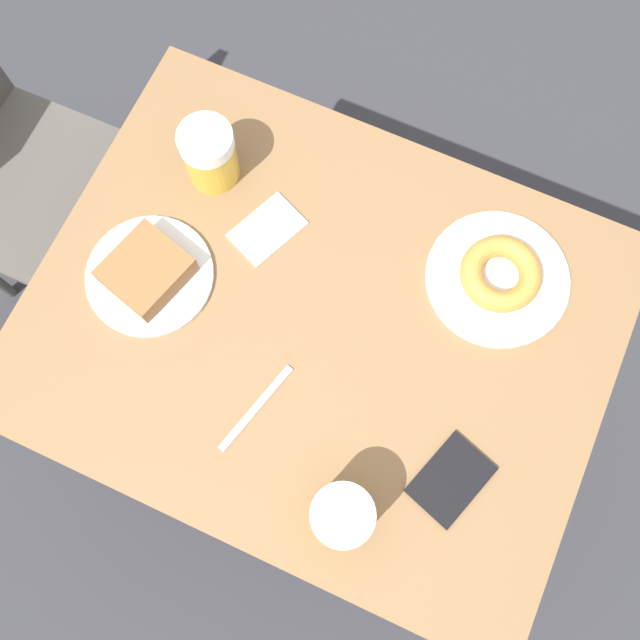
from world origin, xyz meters
name	(u,v)px	position (x,y,z in m)	size (l,w,h in m)	color
ground_plane	(320,397)	(0.00, 0.00, 0.00)	(8.00, 8.00, 0.00)	#333338
table	(320,333)	(0.00, 0.00, 0.65)	(0.76, 0.96, 0.72)	olive
plate_with_cake	(148,273)	(-0.04, 0.30, 0.74)	(0.22, 0.22, 0.05)	white
plate_with_donut	(499,276)	(0.19, -0.24, 0.74)	(0.24, 0.24, 0.05)	white
beer_mug_left	(210,154)	(0.18, 0.29, 0.78)	(0.09, 0.09, 0.12)	gold
beer_mug_center	(342,516)	(-0.27, -0.16, 0.78)	(0.09, 0.09, 0.12)	gold
napkin_folded	(267,229)	(0.12, 0.15, 0.72)	(0.14, 0.12, 0.00)	white
fork	(256,408)	(-0.17, 0.04, 0.72)	(0.17, 0.06, 0.00)	silver
passport_near_edge	(451,480)	(-0.15, -0.29, 0.72)	(0.15, 0.12, 0.01)	black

